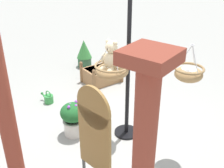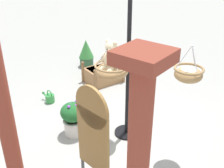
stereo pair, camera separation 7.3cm
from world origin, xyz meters
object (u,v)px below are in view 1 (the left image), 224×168
at_px(potted_plant_bushy_green, 145,81).
at_px(display_sign_board, 94,131).
at_px(greenhouse_pillar_right, 4,108).
at_px(potted_plant_fern_front, 84,53).
at_px(teddy_bear, 111,58).
at_px(hanging_basket_with_teddy, 112,70).
at_px(display_pole_central, 127,96).
at_px(hanging_basket_left_high, 189,73).
at_px(watering_can, 48,98).
at_px(potted_plant_tall_leafy, 73,118).
at_px(wooden_planter_box, 102,74).

bearing_deg(potted_plant_bushy_green, display_sign_board, 107.83).
xyz_separation_m(greenhouse_pillar_right, potted_plant_fern_front, (2.53, -4.03, -1.08)).
xyz_separation_m(teddy_bear, potted_plant_fern_front, (2.64, -2.17, -1.16)).
relative_size(potted_plant_bushy_green, display_sign_board, 0.36).
height_order(hanging_basket_with_teddy, display_sign_board, hanging_basket_with_teddy).
relative_size(display_pole_central, potted_plant_fern_front, 3.17).
bearing_deg(hanging_basket_left_high, potted_plant_fern_front, -25.80).
height_order(hanging_basket_left_high, greenhouse_pillar_right, greenhouse_pillar_right).
xyz_separation_m(greenhouse_pillar_right, watering_can, (1.76, -2.00, -1.39)).
bearing_deg(teddy_bear, display_pole_central, -118.71).
xyz_separation_m(display_pole_central, greenhouse_pillar_right, (0.26, 2.13, 0.70)).
bearing_deg(display_pole_central, potted_plant_bushy_green, -69.97).
relative_size(teddy_bear, potted_plant_fern_front, 0.64).
relative_size(hanging_basket_with_teddy, potted_plant_tall_leafy, 0.89).
bearing_deg(greenhouse_pillar_right, potted_plant_tall_leafy, -71.87).
distance_m(wooden_planter_box, potted_plant_bushy_green, 1.19).
height_order(hanging_basket_left_high, watering_can, hanging_basket_left_high).
bearing_deg(display_pole_central, potted_plant_fern_front, -34.23).
bearing_deg(display_pole_central, greenhouse_pillar_right, 82.92).
height_order(teddy_bear, display_sign_board, teddy_bear).
distance_m(hanging_basket_with_teddy, hanging_basket_left_high, 1.22).
distance_m(hanging_basket_left_high, potted_plant_fern_front, 4.37).
xyz_separation_m(hanging_basket_left_high, potted_plant_fern_front, (3.81, -1.84, -1.09)).
distance_m(hanging_basket_with_teddy, potted_plant_tall_leafy, 1.21).
distance_m(teddy_bear, watering_can, 2.38).
bearing_deg(wooden_planter_box, potted_plant_fern_front, -25.01).
height_order(greenhouse_pillar_right, potted_plant_tall_leafy, greenhouse_pillar_right).
relative_size(hanging_basket_left_high, wooden_planter_box, 0.52).
xyz_separation_m(hanging_basket_with_teddy, potted_plant_fern_front, (2.64, -2.15, -0.93)).
distance_m(greenhouse_pillar_right, display_sign_board, 1.17).
distance_m(potted_plant_tall_leafy, watering_can, 1.38).
distance_m(potted_plant_bushy_green, watering_can, 2.25).
bearing_deg(display_pole_central, watering_can, 3.58).
relative_size(greenhouse_pillar_right, watering_can, 8.80).
bearing_deg(wooden_planter_box, greenhouse_pillar_right, 112.77).
xyz_separation_m(teddy_bear, greenhouse_pillar_right, (0.11, 1.85, -0.07)).
distance_m(teddy_bear, greenhouse_pillar_right, 1.86).
bearing_deg(display_pole_central, potted_plant_tall_leafy, 38.50).
bearing_deg(hanging_basket_left_high, potted_plant_bushy_green, -43.72).
height_order(potted_plant_tall_leafy, potted_plant_bushy_green, potted_plant_tall_leafy).
height_order(display_pole_central, potted_plant_tall_leafy, display_pole_central).
relative_size(display_pole_central, teddy_bear, 4.96).
bearing_deg(display_sign_board, display_pole_central, -74.97).
relative_size(wooden_planter_box, display_sign_board, 0.66).
bearing_deg(potted_plant_fern_front, wooden_planter_box, 154.99).
height_order(hanging_basket_left_high, potted_plant_tall_leafy, hanging_basket_left_high).
bearing_deg(teddy_bear, potted_plant_tall_leafy, 28.50).
height_order(teddy_bear, wooden_planter_box, teddy_bear).
xyz_separation_m(display_pole_central, potted_plant_tall_leafy, (0.76, 0.61, -0.44)).
relative_size(display_pole_central, hanging_basket_with_teddy, 4.25).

